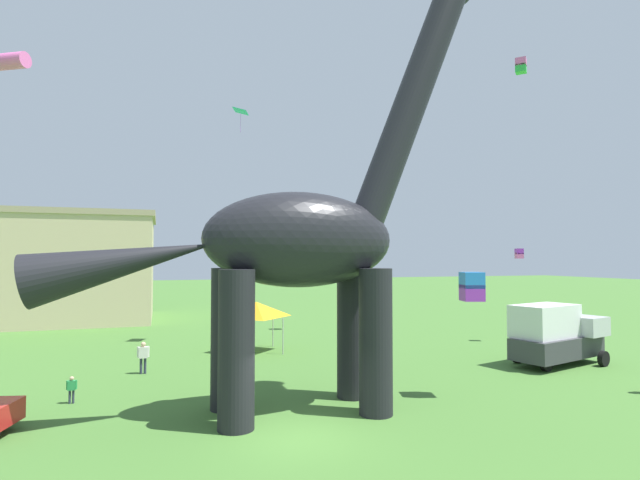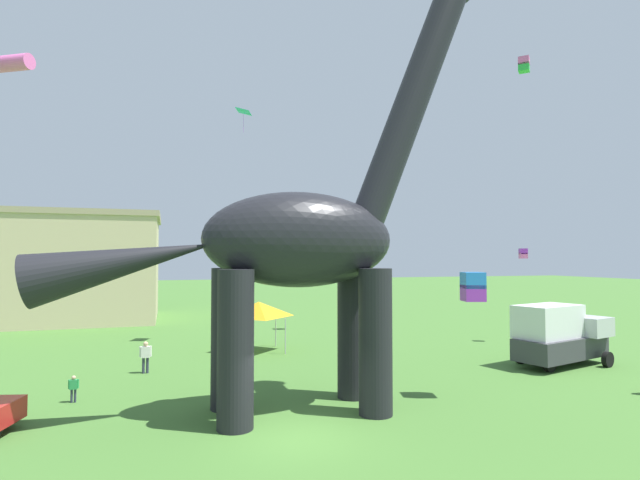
{
  "view_description": "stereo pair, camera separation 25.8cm",
  "coord_description": "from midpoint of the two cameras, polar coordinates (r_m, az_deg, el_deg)",
  "views": [
    {
      "loc": [
        -4.29,
        -15.1,
        5.63
      ],
      "look_at": [
        1.59,
        2.89,
        6.35
      ],
      "focal_mm": 27.72,
      "sensor_mm": 36.0,
      "label": 1
    },
    {
      "loc": [
        -4.04,
        -15.18,
        5.63
      ],
      "look_at": [
        1.59,
        2.89,
        6.35
      ],
      "focal_mm": 27.72,
      "sensor_mm": 36.0,
      "label": 2
    }
  ],
  "objects": [
    {
      "name": "ground_plane",
      "position": [
        16.68,
        -1.96,
        -21.89
      ],
      "size": [
        240.0,
        240.0,
        0.0
      ],
      "primitive_type": "plane",
      "color": "#42702D"
    },
    {
      "name": "dinosaur_sculpture",
      "position": [
        18.38,
        -2.17,
        0.05
      ],
      "size": [
        16.77,
        3.55,
        17.53
      ],
      "rotation": [
        0.0,
        0.0,
        0.2
      ],
      "color": "black",
      "rests_on": "ground_plane"
    },
    {
      "name": "parked_box_truck",
      "position": [
        29.37,
        26.08,
        -9.74
      ],
      "size": [
        5.96,
        3.51,
        3.2
      ],
      "rotation": [
        0.0,
        0.0,
        0.27
      ],
      "color": "#38383D",
      "rests_on": "ground_plane"
    },
    {
      "name": "person_vendor_side",
      "position": [
        22.3,
        -26.26,
        -14.9
      ],
      "size": [
        0.39,
        0.17,
        1.04
      ],
      "rotation": [
        0.0,
        0.0,
        0.07
      ],
      "color": "#2D3347",
      "rests_on": "ground_plane"
    },
    {
      "name": "person_strolling_adult",
      "position": [
        26.3,
        -19.22,
        -12.32
      ],
      "size": [
        0.58,
        0.26,
        1.55
      ],
      "rotation": [
        0.0,
        0.0,
        2.48
      ],
      "color": "#2D3347",
      "rests_on": "ground_plane"
    },
    {
      "name": "festival_canopy_tent",
      "position": [
        30.59,
        -6.84,
        -7.94
      ],
      "size": [
        3.15,
        3.15,
        3.0
      ],
      "color": "#B2B2B7",
      "rests_on": "ground_plane"
    },
    {
      "name": "kite_mid_right",
      "position": [
        36.0,
        22.6,
        -1.45
      ],
      "size": [
        0.62,
        0.62,
        0.68
      ],
      "color": "purple"
    },
    {
      "name": "kite_high_right",
      "position": [
        34.48,
        -8.6,
        14.45
      ],
      "size": [
        1.28,
        1.48,
        1.56
      ],
      "color": "#19B2B7"
    },
    {
      "name": "kite_far_right",
      "position": [
        32.36,
        -32.82,
        16.96
      ],
      "size": [
        3.08,
        3.17,
        0.9
      ],
      "color": "pink"
    },
    {
      "name": "kite_near_high",
      "position": [
        21.04,
        17.57,
        -5.16
      ],
      "size": [
        1.0,
        1.0,
        1.17
      ],
      "color": "#287AE5"
    },
    {
      "name": "kite_mid_left",
      "position": [
        30.52,
        22.72,
        18.17
      ],
      "size": [
        0.77,
        0.77,
        0.78
      ],
      "color": "pink"
    },
    {
      "name": "kite_mid_center",
      "position": [
        39.1,
        -1.2,
        -3.27
      ],
      "size": [
        0.66,
        0.66,
        0.9
      ],
      "color": "#287AE5"
    },
    {
      "name": "background_building_block",
      "position": [
        51.02,
        -30.96,
        -2.71
      ],
      "size": [
        23.1,
        12.02,
        9.73
      ],
      "color": "#CCB78E",
      "rests_on": "ground_plane"
    }
  ]
}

